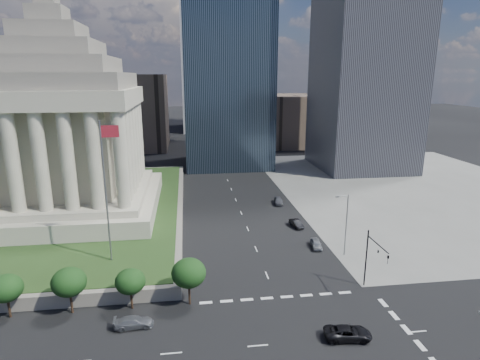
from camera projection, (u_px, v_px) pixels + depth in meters
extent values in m
plane|color=black|center=(220.00, 161.00, 133.80)|extent=(500.00, 500.00, 0.00)
cube|color=slate|center=(414.00, 188.00, 101.37)|extent=(68.00, 90.00, 0.03)
cube|color=slate|center=(16.00, 214.00, 79.83)|extent=(66.00, 70.00, 1.80)
cube|color=#253E19|center=(15.00, 209.00, 79.59)|extent=(64.00, 68.00, 0.10)
cylinder|color=slate|center=(106.00, 193.00, 55.08)|extent=(0.24, 0.24, 20.00)
cube|color=maroon|center=(110.00, 131.00, 53.09)|extent=(2.40, 0.05, 1.60)
cube|color=black|center=(226.00, 67.00, 121.69)|extent=(26.00, 26.00, 60.00)
cube|color=#504136|center=(291.00, 120.00, 164.17)|extent=(20.00, 30.00, 20.00)
cube|color=#504136|center=(135.00, 112.00, 155.17)|extent=(24.00, 30.00, 28.00)
cylinder|color=black|center=(366.00, 258.00, 53.37)|extent=(0.18, 0.18, 8.00)
cylinder|color=black|center=(378.00, 244.00, 49.93)|extent=(0.14, 5.50, 0.14)
cube|color=black|center=(388.00, 260.00, 47.49)|extent=(0.30, 0.30, 1.10)
cylinder|color=slate|center=(346.00, 225.00, 62.36)|extent=(0.16, 0.16, 10.00)
cylinder|color=slate|center=(343.00, 196.00, 61.03)|extent=(1.80, 0.12, 0.12)
cube|color=slate|center=(337.00, 197.00, 60.94)|extent=(0.50, 0.22, 0.14)
imported|color=black|center=(348.00, 333.00, 43.15)|extent=(2.95, 5.35, 1.42)
imported|color=slate|center=(134.00, 322.00, 45.14)|extent=(4.50, 2.07, 1.28)
imported|color=gray|center=(316.00, 244.00, 66.13)|extent=(2.08, 4.16, 1.36)
imported|color=black|center=(296.00, 224.00, 75.14)|extent=(4.23, 2.09, 1.33)
imported|color=#57585E|center=(279.00, 201.00, 88.56)|extent=(2.35, 4.65, 1.52)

